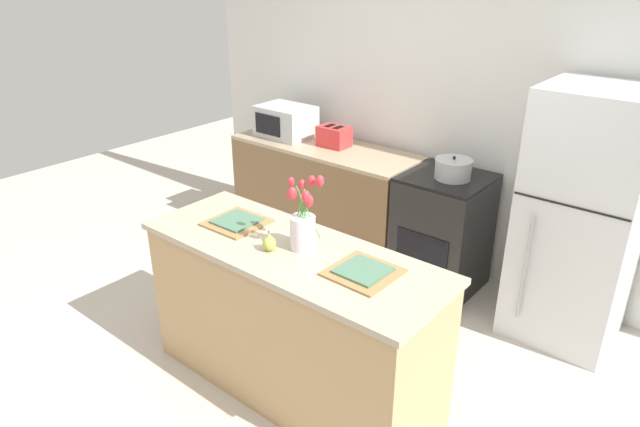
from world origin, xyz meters
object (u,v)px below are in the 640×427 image
(plate_setting_left, at_px, (237,222))
(toaster, at_px, (334,136))
(plate_setting_right, at_px, (363,272))
(refrigerator, at_px, (580,220))
(flower_vase, at_px, (303,225))
(cooking_pot, at_px, (453,169))
(stove_range, at_px, (442,233))
(pear_figurine, at_px, (269,243))
(microwave, at_px, (285,121))

(plate_setting_left, distance_m, toaster, 1.69)
(plate_setting_right, bearing_deg, toaster, 132.03)
(refrigerator, bearing_deg, plate_setting_left, -133.87)
(toaster, bearing_deg, plate_setting_right, -47.97)
(flower_vase, xyz_separation_m, cooking_pot, (0.09, 1.54, -0.09))
(stove_range, bearing_deg, pear_figurine, -95.79)
(toaster, distance_m, cooking_pot, 1.14)
(pear_figurine, height_order, toaster, toaster)
(plate_setting_right, relative_size, microwave, 0.68)
(plate_setting_right, xyz_separation_m, toaster, (-1.45, 1.61, 0.05))
(pear_figurine, xyz_separation_m, toaster, (-0.92, 1.73, 0.01))
(refrigerator, xyz_separation_m, plate_setting_left, (-1.51, -1.57, 0.10))
(plate_setting_left, bearing_deg, stove_range, 70.40)
(pear_figurine, xyz_separation_m, cooking_pot, (0.22, 1.67, 0.00))
(microwave, bearing_deg, toaster, 4.47)
(toaster, bearing_deg, stove_range, -2.08)
(stove_range, distance_m, refrigerator, 1.03)
(toaster, xyz_separation_m, cooking_pot, (1.14, -0.06, -0.01))
(refrigerator, distance_m, cooking_pot, 0.92)
(toaster, bearing_deg, cooking_pot, -2.79)
(refrigerator, distance_m, toaster, 2.05)
(plate_setting_left, xyz_separation_m, toaster, (-0.53, 1.61, 0.05))
(stove_range, height_order, refrigerator, refrigerator)
(microwave, bearing_deg, pear_figurine, -49.69)
(refrigerator, xyz_separation_m, plate_setting_right, (-0.59, -1.57, 0.10))
(stove_range, xyz_separation_m, cooking_pot, (0.05, -0.02, 0.53))
(pear_figurine, xyz_separation_m, microwave, (-1.43, 1.69, 0.06))
(flower_vase, xyz_separation_m, pear_figurine, (-0.12, -0.14, -0.10))
(stove_range, height_order, microwave, microwave)
(stove_range, relative_size, pear_figurine, 7.73)
(plate_setting_right, distance_m, cooking_pot, 1.58)
(refrigerator, height_order, cooking_pot, refrigerator)
(cooking_pot, bearing_deg, microwave, 179.47)
(flower_vase, bearing_deg, cooking_pot, 86.53)
(stove_range, height_order, plate_setting_left, plate_setting_left)
(toaster, bearing_deg, refrigerator, -1.09)
(flower_vase, height_order, toaster, flower_vase)
(stove_range, height_order, plate_setting_right, plate_setting_right)
(stove_range, relative_size, refrigerator, 0.54)
(flower_vase, height_order, plate_setting_right, flower_vase)
(flower_vase, relative_size, toaster, 1.49)
(pear_figurine, bearing_deg, microwave, 130.31)
(pear_figurine, relative_size, toaster, 0.42)
(plate_setting_right, bearing_deg, cooking_pot, 101.38)
(stove_range, xyz_separation_m, toaster, (-1.09, 0.04, 0.55))
(pear_figurine, bearing_deg, flower_vase, 47.52)
(toaster, relative_size, microwave, 0.58)
(pear_figurine, height_order, plate_setting_left, pear_figurine)
(refrigerator, distance_m, plate_setting_right, 1.68)
(stove_range, distance_m, microwave, 1.71)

